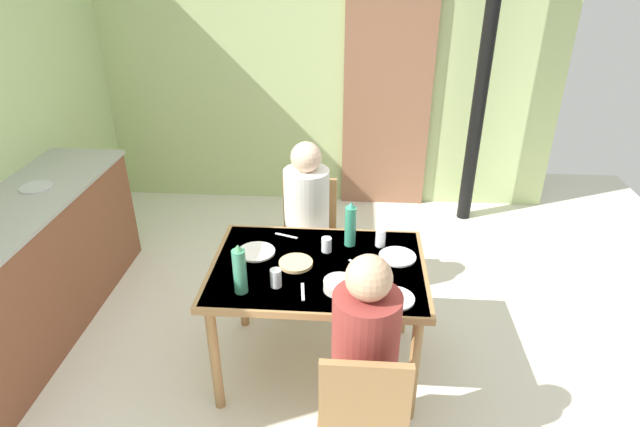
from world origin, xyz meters
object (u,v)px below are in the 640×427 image
Objects in this scene: kitchen_counter at (28,270)px; person_far_diner at (307,206)px; chair_near_diner at (363,409)px; water_bottle_green_far at (240,270)px; water_bottle_green_near at (350,225)px; dining_table at (318,278)px; person_near_diner at (366,339)px; chair_far_diner at (309,233)px; serving_bowl_center at (340,285)px.

person_far_diner is (1.78, 0.40, 0.33)m from kitchen_counter.
chair_near_diner is at bearing 105.09° from person_far_diner.
person_far_diner reaches higher than water_bottle_green_far.
person_far_diner is at bearing 12.59° from kitchen_counter.
chair_near_diner is 1.09m from water_bottle_green_near.
water_bottle_green_far is (-0.64, 0.51, 0.37)m from chair_near_diner.
dining_table is at bearing 35.37° from water_bottle_green_far.
kitchen_counter is 2.36m from person_near_diner.
water_bottle_green_far is (-0.25, -1.05, 0.37)m from chair_far_diner.
person_far_diner is 0.95m from water_bottle_green_far.
person_far_diner reaches higher than dining_table.
serving_bowl_center is at bearing 107.00° from person_near_diner.
person_near_diner is at bearing -30.54° from water_bottle_green_far.
dining_table is 1.38× the size of chair_near_diner.
person_far_diner is at bearing 126.48° from water_bottle_green_near.
dining_table is 1.38× the size of chair_far_diner.
water_bottle_green_far is (-0.64, 0.38, 0.09)m from person_near_diner.
person_far_diner reaches higher than water_bottle_green_near.
kitchen_counter is 2.64× the size of person_near_diner.
person_near_diner is 4.53× the size of serving_bowl_center.
kitchen_counter is 1.93m from dining_table.
water_bottle_green_far is at bearing -18.65° from kitchen_counter.
chair_near_diner is at bearing -25.40° from kitchen_counter.
person_far_diner is 0.51m from water_bottle_green_near.
person_near_diner is 0.45m from serving_bowl_center.
person_near_diner is at bearing 105.09° from chair_far_diner.
water_bottle_green_near reaches higher than dining_table.
dining_table is 0.51m from water_bottle_green_far.
water_bottle_green_near is at bearing 42.91° from water_bottle_green_far.
water_bottle_green_near is at bearing 94.88° from chair_near_diner.
water_bottle_green_far reaches higher than dining_table.
water_bottle_green_far reaches higher than serving_bowl_center.
chair_far_diner is at bearing -90.00° from person_far_diner.
water_bottle_green_near reaches higher than chair_near_diner.
person_near_diner is 1.00× the size of person_far_diner.
water_bottle_green_near is 1.00× the size of water_bottle_green_far.
dining_table is 0.70m from person_near_diner.
chair_far_diner reaches higher than serving_bowl_center.
person_near_diner is 0.74m from water_bottle_green_far.
chair_near_diner is 0.31m from person_near_diner.
chair_far_diner is 0.72m from water_bottle_green_near.
water_bottle_green_near reaches higher than chair_far_diner.
chair_near_diner is 1.61m from chair_far_diner.
dining_table is 4.27× the size of water_bottle_green_far.
person_near_diner reaches higher than dining_table.
person_far_diner reaches higher than chair_near_diner.
water_bottle_green_far is at bearing -144.63° from dining_table.
dining_table is at bearing 111.93° from person_near_diner.
water_bottle_green_near is at bearing 118.89° from chair_far_diner.
kitchen_counter is 1.69× the size of dining_table.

